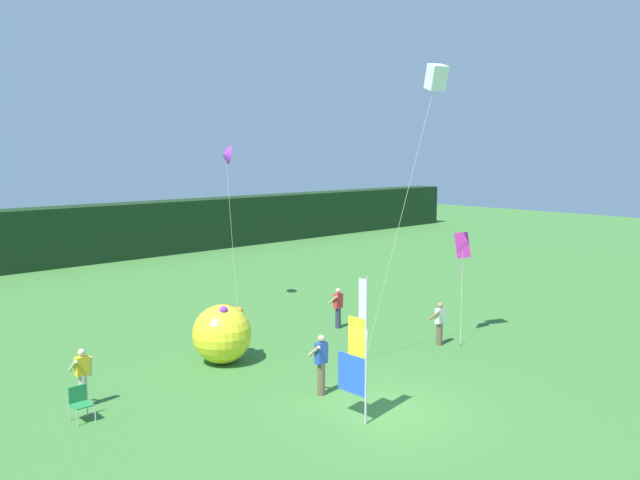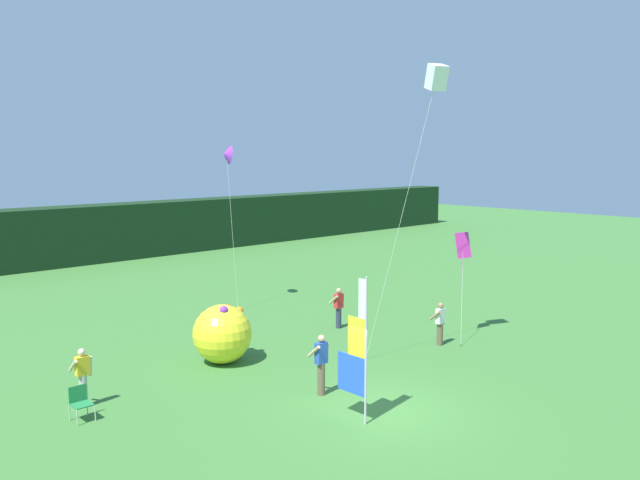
# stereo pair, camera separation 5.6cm
# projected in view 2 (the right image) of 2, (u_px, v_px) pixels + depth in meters

# --- Properties ---
(ground_plane) EXTENTS (120.00, 120.00, 0.00)m
(ground_plane) POSITION_uv_depth(u_px,v_px,m) (381.00, 411.00, 17.67)
(ground_plane) COLOR #3D7533
(distant_treeline) EXTENTS (80.00, 2.40, 3.62)m
(distant_treeline) POSITION_uv_depth(u_px,v_px,m) (10.00, 241.00, 38.30)
(distant_treeline) COLOR black
(distant_treeline) RESTS_ON ground
(banner_flag) EXTENTS (0.06, 1.03, 3.87)m
(banner_flag) POSITION_uv_depth(u_px,v_px,m) (357.00, 352.00, 16.79)
(banner_flag) COLOR #B7B7BC
(banner_flag) RESTS_ON ground
(person_near_banner) EXTENTS (0.55, 0.48, 1.66)m
(person_near_banner) POSITION_uv_depth(u_px,v_px,m) (83.00, 376.00, 17.85)
(person_near_banner) COLOR #B7B2A3
(person_near_banner) RESTS_ON ground
(person_mid_field) EXTENTS (0.55, 0.48, 1.62)m
(person_mid_field) POSITION_uv_depth(u_px,v_px,m) (339.00, 307.00, 25.93)
(person_mid_field) COLOR #2D334C
(person_mid_field) RESTS_ON ground
(person_far_left) EXTENTS (0.55, 0.48, 1.58)m
(person_far_left) POSITION_uv_depth(u_px,v_px,m) (440.00, 323.00, 23.62)
(person_far_left) COLOR brown
(person_far_left) RESTS_ON ground
(person_far_right) EXTENTS (0.55, 0.48, 1.78)m
(person_far_right) POSITION_uv_depth(u_px,v_px,m) (321.00, 363.00, 18.73)
(person_far_right) COLOR brown
(person_far_right) RESTS_ON ground
(inflatable_balloon) EXTENTS (1.96, 1.96, 2.02)m
(inflatable_balloon) POSITION_uv_depth(u_px,v_px,m) (222.00, 334.00, 21.62)
(inflatable_balloon) COLOR yellow
(inflatable_balloon) RESTS_ON ground
(folding_chair) EXTENTS (0.51, 0.51, 0.89)m
(folding_chair) POSITION_uv_depth(u_px,v_px,m) (80.00, 401.00, 17.05)
(folding_chair) COLOR #BCBCC1
(folding_chair) RESTS_ON ground
(kite_white_box_0) EXTENTS (2.27, 1.75, 9.82)m
(kite_white_box_0) POSITION_uv_depth(u_px,v_px,m) (436.00, 78.00, 21.19)
(kite_white_box_0) COLOR brown
(kite_white_box_0) RESTS_ON ground
(kite_purple_delta_1) EXTENTS (0.64, 1.55, 7.29)m
(kite_purple_delta_1) POSITION_uv_depth(u_px,v_px,m) (227.00, 155.00, 28.69)
(kite_purple_delta_1) COLOR brown
(kite_purple_delta_1) RESTS_ON ground
(kite_magenta_diamond_2) EXTENTS (1.38, 0.91, 3.99)m
(kite_magenta_diamond_2) POSITION_uv_depth(u_px,v_px,m) (463.00, 248.00, 24.29)
(kite_magenta_diamond_2) COLOR brown
(kite_magenta_diamond_2) RESTS_ON ground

